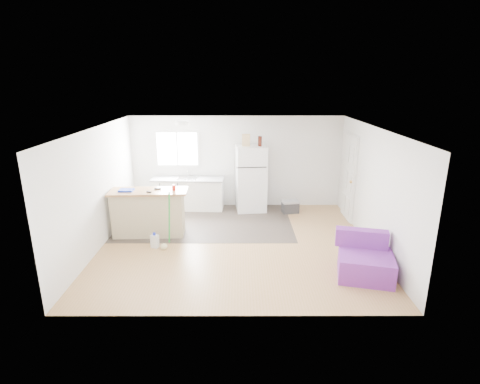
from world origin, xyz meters
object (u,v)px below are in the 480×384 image
Objects in this scene: refrigerator at (251,178)px; bottle_left at (260,141)px; purple_seat at (365,261)px; blue_tray at (126,190)px; cooler at (290,206)px; mop at (166,238)px; kitchen_cabinets at (188,193)px; bottle_right at (259,141)px; cleaner_jug at (155,241)px; cardboard_box at (246,140)px; red_cup at (174,188)px; peninsula at (149,212)px.

bottle_left is at bearing -23.21° from refrigerator.
blue_tray is at bearing 172.63° from purple_seat.
cooler is 3.51m from mop.
mop reaches higher than kitchen_cabinets.
purple_seat is 3.82m from mop.
bottle_right is at bearing 129.81° from purple_seat.
mop is at bearing -132.75° from refrigerator.
refrigerator is at bearing 162.63° from bottle_left.
purple_seat is 4.10m from bottle_right.
purple_seat is at bearing -63.85° from bottle_left.
kitchen_cabinets is 5.80× the size of cleaner_jug.
bottle_right reaches higher than purple_seat.
cooler is 2.04m from cardboard_box.
bottle_right is (2.22, 2.29, 1.67)m from cleaner_jug.
refrigerator reaches higher than mop.
blue_tray is (-4.58, 1.75, 0.76)m from purple_seat.
red_cup reaches higher than blue_tray.
cooler is at bearing -12.22° from bottle_left.
purple_seat is 3.58× the size of cardboard_box.
blue_tray is 3.16m from cardboard_box.
bottle_left is (0.22, -0.07, 0.97)m from refrigerator.
bottle_right is (1.98, 2.34, 1.58)m from mop.
cleaner_jug is (-3.03, -2.08, -0.02)m from cooler.
blue_tray is (-1.06, -1.77, 0.61)m from kitchen_cabinets.
kitchen_cabinets reaches higher than purple_seat.
bottle_right is (-0.81, 0.20, 1.65)m from cooler.
kitchen_cabinets is 6.28× the size of cardboard_box.
kitchen_cabinets is 1.84m from peninsula.
refrigerator reaches higher than purple_seat.
mop is at bearing 8.60° from cleaner_jug.
mop is at bearing -153.73° from cooler.
cooler is at bearing 21.33° from blue_tray.
cardboard_box reaches higher than purple_seat.
refrigerator reaches higher than kitchen_cabinets.
mop is (-2.79, -2.14, 0.07)m from cooler.
cardboard_box reaches higher than peninsula.
cleaner_jug is at bearing -136.85° from refrigerator.
purple_seat is at bearing -42.29° from kitchen_cabinets.
bottle_left reaches higher than purple_seat.
cooler is at bearing -14.19° from bottle_right.
kitchen_cabinets is at bearing 176.47° from bottle_right.
cardboard_box is at bearing 32.78° from mop.
kitchen_cabinets is at bearing 67.41° from peninsula.
cleaner_jug is at bearing -71.87° from peninsula.
mop is 1.12m from red_cup.
mop is (0.49, -0.73, -0.28)m from peninsula.
mop is 4.91× the size of bottle_right.
red_cup is 0.40× the size of blue_tray.
mop is at bearing -96.45° from red_cup.
cardboard_box is 0.36m from bottle_left.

